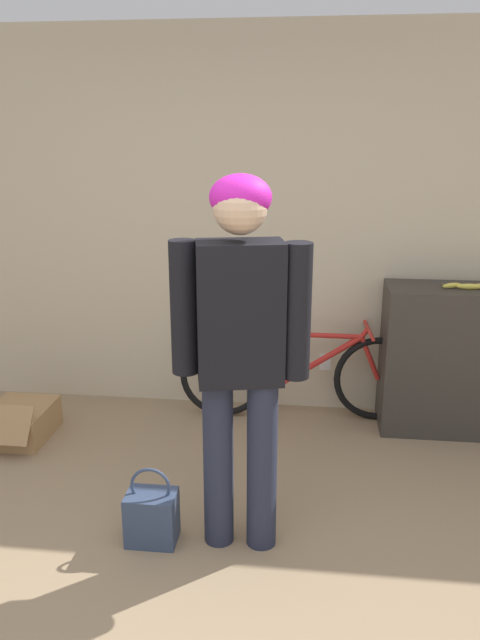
# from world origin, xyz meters

# --- Properties ---
(wall_back) EXTENTS (8.00, 0.07, 2.60)m
(wall_back) POSITION_xyz_m (0.00, 2.42, 1.30)
(wall_back) COLOR beige
(wall_back) RESTS_ON ground_plane
(side_shelf) EXTENTS (0.98, 0.42, 0.98)m
(side_shelf) POSITION_xyz_m (1.41, 2.16, 0.49)
(side_shelf) COLOR #38332D
(side_shelf) RESTS_ON ground_plane
(person) EXTENTS (0.62, 0.29, 1.77)m
(person) POSITION_xyz_m (0.12, 0.79, 1.06)
(person) COLOR #23283D
(person) RESTS_ON ground_plane
(bicycle) EXTENTS (1.67, 0.46, 0.67)m
(bicycle) POSITION_xyz_m (0.37, 2.20, 0.33)
(bicycle) COLOR black
(bicycle) RESTS_ON ground_plane
(banana) EXTENTS (0.35, 0.09, 0.04)m
(banana) POSITION_xyz_m (1.41, 2.13, 1.00)
(banana) COLOR #EAD64C
(banana) RESTS_ON side_shelf
(handbag) EXTENTS (0.24, 0.18, 0.40)m
(handbag) POSITION_xyz_m (-0.30, 0.74, 0.14)
(handbag) COLOR #334260
(handbag) RESTS_ON ground_plane
(cardboard_box) EXTENTS (0.38, 0.54, 0.30)m
(cardboard_box) POSITION_xyz_m (-1.43, 1.70, 0.11)
(cardboard_box) COLOR #A87F51
(cardboard_box) RESTS_ON ground_plane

